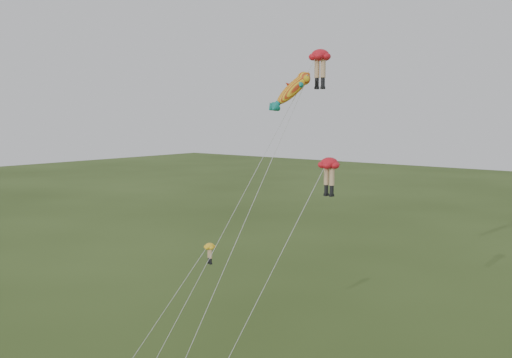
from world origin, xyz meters
The scene contains 4 objects.
legs_kite_red_high centered at (3.15, 9.49, 19.26)m, with size 5.72×12.07×20.12m.
legs_kite_red_mid centered at (6.68, 5.10, 12.84)m, with size 4.22×7.92×13.61m.
legs_kite_yellow centered at (-1.55, 3.72, 6.95)m, with size 2.83×6.30×7.81m.
fish_kite centered at (2.40, 7.85, 17.49)m, with size 2.63×11.45×18.92m.
Camera 1 is at (23.41, -21.67, 15.93)m, focal length 40.00 mm.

